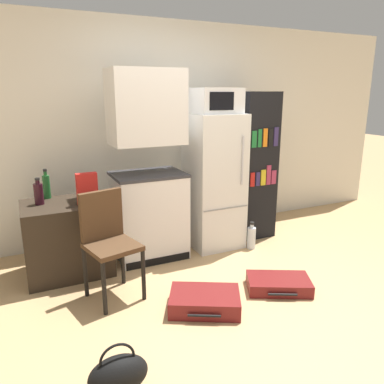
{
  "coord_description": "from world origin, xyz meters",
  "views": [
    {
      "loc": [
        -1.66,
        -2.32,
        1.74
      ],
      "look_at": [
        -0.17,
        0.85,
        0.8
      ],
      "focal_mm": 35.0,
      "sensor_mm": 36.0,
      "label": 1
    }
  ],
  "objects_px": {
    "bottle_blue_soda": "(89,187)",
    "cereal_box": "(87,189)",
    "bookshelf": "(254,166)",
    "bottle_wine_dark": "(39,193)",
    "refrigerator": "(214,181)",
    "suitcase_small_flat": "(279,284)",
    "water_bottle_front": "(251,237)",
    "handbag": "(118,374)",
    "side_table": "(67,238)",
    "kitchen_hutch": "(148,173)",
    "suitcase_large_flat": "(205,301)",
    "chair": "(107,235)",
    "microwave": "(215,101)",
    "bottle_green_tall": "(46,186)"
  },
  "relations": [
    {
      "from": "bottle_green_tall",
      "to": "handbag",
      "type": "height_order",
      "value": "bottle_green_tall"
    },
    {
      "from": "suitcase_small_flat",
      "to": "suitcase_large_flat",
      "type": "bearing_deg",
      "value": -153.59
    },
    {
      "from": "bottle_wine_dark",
      "to": "suitcase_small_flat",
      "type": "xyz_separation_m",
      "value": [
        1.88,
        -1.22,
        -0.77
      ]
    },
    {
      "from": "microwave",
      "to": "suitcase_large_flat",
      "type": "xyz_separation_m",
      "value": [
        -0.72,
        -1.19,
        -1.58
      ]
    },
    {
      "from": "refrigerator",
      "to": "water_bottle_front",
      "type": "distance_m",
      "value": 0.77
    },
    {
      "from": "suitcase_large_flat",
      "to": "bottle_blue_soda",
      "type": "bearing_deg",
      "value": 145.22
    },
    {
      "from": "bottle_blue_soda",
      "to": "water_bottle_front",
      "type": "relative_size",
      "value": 0.79
    },
    {
      "from": "handbag",
      "to": "bottle_blue_soda",
      "type": "bearing_deg",
      "value": 83.55
    },
    {
      "from": "chair",
      "to": "suitcase_small_flat",
      "type": "bearing_deg",
      "value": -36.34
    },
    {
      "from": "bookshelf",
      "to": "bottle_wine_dark",
      "type": "bearing_deg",
      "value": -178.59
    },
    {
      "from": "bookshelf",
      "to": "cereal_box",
      "type": "xyz_separation_m",
      "value": [
        -2.02,
        -0.25,
        -0.01
      ]
    },
    {
      "from": "bottle_green_tall",
      "to": "suitcase_small_flat",
      "type": "xyz_separation_m",
      "value": [
        1.79,
        -1.41,
        -0.79
      ]
    },
    {
      "from": "bookshelf",
      "to": "bottle_blue_soda",
      "type": "relative_size",
      "value": 6.98
    },
    {
      "from": "suitcase_large_flat",
      "to": "side_table",
      "type": "bearing_deg",
      "value": 155.94
    },
    {
      "from": "kitchen_hutch",
      "to": "bottle_wine_dark",
      "type": "xyz_separation_m",
      "value": [
        -1.07,
        0.01,
        -0.09
      ]
    },
    {
      "from": "microwave",
      "to": "cereal_box",
      "type": "height_order",
      "value": "microwave"
    },
    {
      "from": "cereal_box",
      "to": "suitcase_large_flat",
      "type": "height_order",
      "value": "cereal_box"
    },
    {
      "from": "microwave",
      "to": "suitcase_small_flat",
      "type": "relative_size",
      "value": 0.75
    },
    {
      "from": "kitchen_hutch",
      "to": "microwave",
      "type": "bearing_deg",
      "value": -0.88
    },
    {
      "from": "microwave",
      "to": "suitcase_small_flat",
      "type": "height_order",
      "value": "microwave"
    },
    {
      "from": "side_table",
      "to": "bottle_blue_soda",
      "type": "bearing_deg",
      "value": 22.1
    },
    {
      "from": "bottle_blue_soda",
      "to": "cereal_box",
      "type": "distance_m",
      "value": 0.26
    },
    {
      "from": "chair",
      "to": "cereal_box",
      "type": "bearing_deg",
      "value": 85.14
    },
    {
      "from": "bottle_blue_soda",
      "to": "suitcase_small_flat",
      "type": "distance_m",
      "value": 2.05
    },
    {
      "from": "cereal_box",
      "to": "microwave",
      "type": "bearing_deg",
      "value": 6.88
    },
    {
      "from": "bottle_blue_soda",
      "to": "chair",
      "type": "height_order",
      "value": "bottle_blue_soda"
    },
    {
      "from": "bookshelf",
      "to": "suitcase_small_flat",
      "type": "distance_m",
      "value": 1.62
    },
    {
      "from": "refrigerator",
      "to": "suitcase_small_flat",
      "type": "relative_size",
      "value": 2.35
    },
    {
      "from": "bottle_blue_soda",
      "to": "water_bottle_front",
      "type": "distance_m",
      "value": 1.88
    },
    {
      "from": "cereal_box",
      "to": "handbag",
      "type": "bearing_deg",
      "value": -95.41
    },
    {
      "from": "side_table",
      "to": "kitchen_hutch",
      "type": "relative_size",
      "value": 0.4
    },
    {
      "from": "suitcase_large_flat",
      "to": "handbag",
      "type": "height_order",
      "value": "handbag"
    },
    {
      "from": "water_bottle_front",
      "to": "bottle_wine_dark",
      "type": "bearing_deg",
      "value": 171.42
    },
    {
      "from": "bookshelf",
      "to": "suitcase_small_flat",
      "type": "xyz_separation_m",
      "value": [
        -0.56,
        -1.28,
        -0.82
      ]
    },
    {
      "from": "microwave",
      "to": "bottle_green_tall",
      "type": "bearing_deg",
      "value": 173.17
    },
    {
      "from": "side_table",
      "to": "bottle_wine_dark",
      "type": "bearing_deg",
      "value": 167.35
    },
    {
      "from": "side_table",
      "to": "bottle_blue_soda",
      "type": "relative_size",
      "value": 3.15
    },
    {
      "from": "bottle_wine_dark",
      "to": "cereal_box",
      "type": "distance_m",
      "value": 0.46
    },
    {
      "from": "bottle_wine_dark",
      "to": "bottle_blue_soda",
      "type": "relative_size",
      "value": 1.02
    },
    {
      "from": "bookshelf",
      "to": "handbag",
      "type": "height_order",
      "value": "bookshelf"
    },
    {
      "from": "suitcase_small_flat",
      "to": "bookshelf",
      "type": "bearing_deg",
      "value": 93.43
    },
    {
      "from": "chair",
      "to": "suitcase_small_flat",
      "type": "xyz_separation_m",
      "value": [
        1.39,
        -0.58,
        -0.5
      ]
    },
    {
      "from": "chair",
      "to": "suitcase_small_flat",
      "type": "height_order",
      "value": "chair"
    },
    {
      "from": "bookshelf",
      "to": "bottle_wine_dark",
      "type": "height_order",
      "value": "bookshelf"
    },
    {
      "from": "chair",
      "to": "handbag",
      "type": "height_order",
      "value": "chair"
    },
    {
      "from": "kitchen_hutch",
      "to": "chair",
      "type": "relative_size",
      "value": 2.11
    },
    {
      "from": "handbag",
      "to": "bottle_wine_dark",
      "type": "bearing_deg",
      "value": 98.28
    },
    {
      "from": "side_table",
      "to": "water_bottle_front",
      "type": "height_order",
      "value": "side_table"
    },
    {
      "from": "bottle_wine_dark",
      "to": "chair",
      "type": "relative_size",
      "value": 0.27
    },
    {
      "from": "bottle_green_tall",
      "to": "suitcase_small_flat",
      "type": "height_order",
      "value": "bottle_green_tall"
    }
  ]
}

